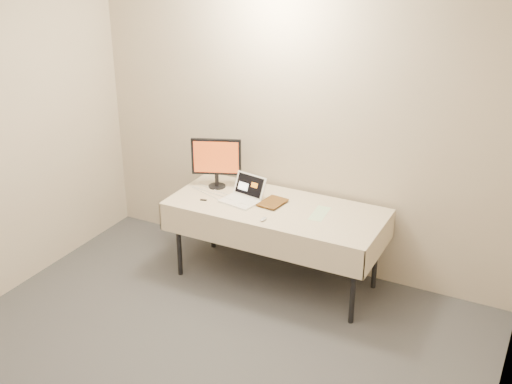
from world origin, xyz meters
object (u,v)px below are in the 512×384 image
at_px(table, 276,213).
at_px(book, 264,188).
at_px(monitor, 216,159).
at_px(laptop, 244,195).

xyz_separation_m(table, book, (-0.14, 0.04, 0.19)).
bearing_deg(book, monitor, 177.04).
distance_m(monitor, book, 0.55).
xyz_separation_m(table, laptop, (-0.31, -0.01, 0.11)).
xyz_separation_m(laptop, monitor, (-0.36, 0.15, 0.22)).
xyz_separation_m(table, monitor, (-0.66, 0.13, 0.33)).
bearing_deg(book, laptop, -155.50).
distance_m(table, monitor, 0.75).
bearing_deg(book, table, -8.77).
bearing_deg(laptop, monitor, 167.97).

